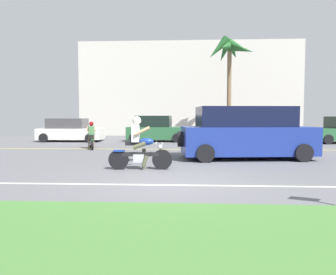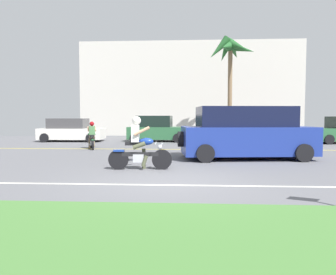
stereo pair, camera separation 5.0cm
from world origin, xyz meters
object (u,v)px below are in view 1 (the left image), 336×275
palm_tree_0 (230,53)px  motorcyclist_distant (91,137)px  motorcyclist (140,147)px  parked_car_0 (70,131)px  parked_car_1 (156,129)px  suv_nearby (246,133)px  parked_car_2 (251,130)px

palm_tree_0 → motorcyclist_distant: size_ratio=4.62×
motorcyclist → palm_tree_0: size_ratio=0.27×
parked_car_0 → palm_tree_0: 11.93m
palm_tree_0 → motorcyclist_distant: bearing=-136.9°
motorcyclist → parked_car_1: (-0.53, 11.29, 0.09)m
motorcyclist → suv_nearby: 4.59m
parked_car_0 → motorcyclist_distant: parked_car_0 is taller
palm_tree_0 → motorcyclist_distant: (-7.66, -7.17, -5.37)m
parked_car_1 → parked_car_2: parked_car_2 is taller
parked_car_2 → palm_tree_0: palm_tree_0 is taller
suv_nearby → motorcyclist_distant: size_ratio=3.33×
suv_nearby → parked_car_2: 7.45m
parked_car_0 → palm_tree_0: size_ratio=0.57×
suv_nearby → motorcyclist_distant: (-6.90, 3.30, -0.38)m
parked_car_0 → motorcyclist: bearing=-60.9°
motorcyclist → suv_nearby: (3.64, 2.79, 0.28)m
motorcyclist → parked_car_1: parked_car_1 is taller
suv_nearby → palm_tree_0: (0.76, 10.47, 4.98)m
parked_car_2 → motorcyclist_distant: parked_car_2 is taller
suv_nearby → parked_car_2: suv_nearby is taller
parked_car_1 → parked_car_2: size_ratio=0.86×
motorcyclist → motorcyclist_distant: bearing=118.2°
suv_nearby → parked_car_0: 12.62m
palm_tree_0 → suv_nearby: bearing=-94.1°
suv_nearby → parked_car_1: suv_nearby is taller
palm_tree_0 → parked_car_2: bearing=-74.2°
parked_car_0 → parked_car_1: bearing=4.3°
suv_nearby → parked_car_0: (-9.69, 8.09, -0.26)m
parked_car_0 → palm_tree_0: (10.44, 2.38, 5.24)m
parked_car_2 → palm_tree_0: 6.15m
parked_car_0 → parked_car_1: (5.52, 0.41, 0.07)m
parked_car_2 → motorcyclist_distant: size_ratio=2.89×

